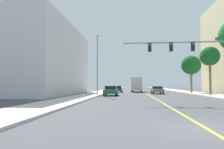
{
  "coord_description": "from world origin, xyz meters",
  "views": [
    {
      "loc": [
        -2.88,
        -8.05,
        1.69
      ],
      "look_at": [
        -5.78,
        22.49,
        3.23
      ],
      "focal_mm": 32.36,
      "sensor_mm": 36.0,
      "label": 1
    }
  ],
  "objects_px": {
    "palm_far": "(191,65)",
    "car_gray": "(157,90)",
    "car_green": "(111,91)",
    "car_blue": "(118,89)",
    "palm_mid": "(210,57)",
    "delivery_truck": "(137,85)",
    "traffic_signal_mast": "(202,53)",
    "street_lamp": "(97,62)"
  },
  "relations": [
    {
      "from": "traffic_signal_mast",
      "to": "car_green",
      "type": "relative_size",
      "value": 3.01
    },
    {
      "from": "traffic_signal_mast",
      "to": "palm_mid",
      "type": "relative_size",
      "value": 1.58
    },
    {
      "from": "street_lamp",
      "to": "palm_mid",
      "type": "xyz_separation_m",
      "value": [
        17.26,
        1.72,
        0.82
      ]
    },
    {
      "from": "palm_mid",
      "to": "delivery_truck",
      "type": "relative_size",
      "value": 0.97
    },
    {
      "from": "delivery_truck",
      "to": "traffic_signal_mast",
      "type": "bearing_deg",
      "value": -76.73
    },
    {
      "from": "car_green",
      "to": "street_lamp",
      "type": "bearing_deg",
      "value": 9.33
    },
    {
      "from": "street_lamp",
      "to": "car_green",
      "type": "xyz_separation_m",
      "value": [
        2.06,
        0.35,
        -4.41
      ]
    },
    {
      "from": "car_green",
      "to": "car_blue",
      "type": "bearing_deg",
      "value": -90.87
    },
    {
      "from": "car_gray",
      "to": "car_green",
      "type": "bearing_deg",
      "value": -140.1
    },
    {
      "from": "street_lamp",
      "to": "palm_far",
      "type": "relative_size",
      "value": 1.27
    },
    {
      "from": "traffic_signal_mast",
      "to": "delivery_truck",
      "type": "height_order",
      "value": "traffic_signal_mast"
    },
    {
      "from": "traffic_signal_mast",
      "to": "palm_mid",
      "type": "xyz_separation_m",
      "value": [
        5.39,
        12.48,
        1.26
      ]
    },
    {
      "from": "palm_mid",
      "to": "car_gray",
      "type": "relative_size",
      "value": 1.9
    },
    {
      "from": "street_lamp",
      "to": "palm_far",
      "type": "distance_m",
      "value": 19.67
    },
    {
      "from": "car_blue",
      "to": "street_lamp",
      "type": "bearing_deg",
      "value": 81.09
    },
    {
      "from": "street_lamp",
      "to": "delivery_truck",
      "type": "distance_m",
      "value": 18.18
    },
    {
      "from": "car_green",
      "to": "delivery_truck",
      "type": "distance_m",
      "value": 16.89
    },
    {
      "from": "car_gray",
      "to": "delivery_truck",
      "type": "distance_m",
      "value": 9.98
    },
    {
      "from": "palm_far",
      "to": "car_gray",
      "type": "distance_m",
      "value": 8.88
    },
    {
      "from": "street_lamp",
      "to": "car_blue",
      "type": "bearing_deg",
      "value": 81.43
    },
    {
      "from": "street_lamp",
      "to": "delivery_truck",
      "type": "height_order",
      "value": "street_lamp"
    },
    {
      "from": "palm_far",
      "to": "car_gray",
      "type": "height_order",
      "value": "palm_far"
    },
    {
      "from": "palm_mid",
      "to": "car_blue",
      "type": "bearing_deg",
      "value": 139.62
    },
    {
      "from": "street_lamp",
      "to": "car_blue",
      "type": "distance_m",
      "value": 15.35
    },
    {
      "from": "car_blue",
      "to": "car_green",
      "type": "xyz_separation_m",
      "value": [
        -0.13,
        -14.18,
        0.02
      ]
    },
    {
      "from": "traffic_signal_mast",
      "to": "car_blue",
      "type": "distance_m",
      "value": 27.37
    },
    {
      "from": "car_blue",
      "to": "car_gray",
      "type": "relative_size",
      "value": 1.03
    },
    {
      "from": "palm_mid",
      "to": "palm_far",
      "type": "height_order",
      "value": "palm_mid"
    },
    {
      "from": "street_lamp",
      "to": "delivery_truck",
      "type": "relative_size",
      "value": 1.2
    },
    {
      "from": "delivery_truck",
      "to": "car_blue",
      "type": "bearing_deg",
      "value": -151.81
    },
    {
      "from": "traffic_signal_mast",
      "to": "palm_far",
      "type": "relative_size",
      "value": 1.62
    },
    {
      "from": "street_lamp",
      "to": "palm_mid",
      "type": "distance_m",
      "value": 17.37
    },
    {
      "from": "palm_mid",
      "to": "car_green",
      "type": "xyz_separation_m",
      "value": [
        -15.2,
        -1.37,
        -5.23
      ]
    },
    {
      "from": "street_lamp",
      "to": "car_green",
      "type": "distance_m",
      "value": 4.88
    },
    {
      "from": "palm_far",
      "to": "car_gray",
      "type": "bearing_deg",
      "value": -157.96
    },
    {
      "from": "street_lamp",
      "to": "car_gray",
      "type": "bearing_deg",
      "value": 36.41
    },
    {
      "from": "street_lamp",
      "to": "car_blue",
      "type": "xyz_separation_m",
      "value": [
        2.19,
        14.53,
        -4.43
      ]
    },
    {
      "from": "traffic_signal_mast",
      "to": "car_green",
      "type": "bearing_deg",
      "value": 131.45
    },
    {
      "from": "palm_mid",
      "to": "car_blue",
      "type": "distance_m",
      "value": 20.47
    },
    {
      "from": "traffic_signal_mast",
      "to": "delivery_truck",
      "type": "relative_size",
      "value": 1.53
    },
    {
      "from": "traffic_signal_mast",
      "to": "car_gray",
      "type": "distance_m",
      "value": 18.61
    },
    {
      "from": "palm_mid",
      "to": "car_gray",
      "type": "xyz_separation_m",
      "value": [
        -7.35,
        5.59,
        -5.27
      ]
    }
  ]
}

